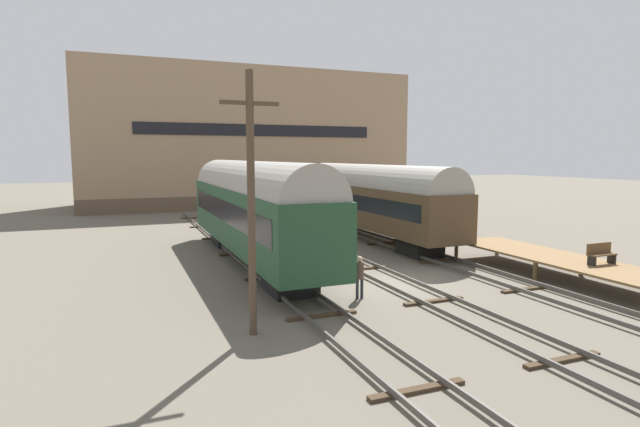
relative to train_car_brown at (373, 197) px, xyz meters
The scene contains 11 objects.
ground_plane 12.04m from the train_car_brown, 113.46° to the right, with size 200.00×200.00×0.00m, color #60594C.
track_left 14.46m from the train_car_brown, 130.95° to the right, with size 2.60×60.00×0.26m.
track_middle 12.01m from the train_car_brown, 113.46° to the right, with size 2.60×60.00×0.26m.
track_right 11.07m from the train_car_brown, 90.00° to the right, with size 2.60×60.00×0.26m.
train_car_brown is the anchor object (origin of this frame).
train_car_green 10.24m from the train_car_brown, 155.47° to the right, with size 2.98×18.46×5.34m.
station_platform 13.17m from the train_car_brown, 77.21° to the right, with size 3.13×11.56×0.98m.
bench 14.86m from the train_car_brown, 76.96° to the right, with size 1.40×0.40×0.91m.
person_worker 14.23m from the train_car_brown, 120.10° to the right, with size 0.32×0.32×1.70m.
utility_pole 18.82m from the train_car_brown, 129.55° to the right, with size 1.80×0.24×8.14m.
warehouse_building 28.98m from the train_car_brown, 93.20° to the left, with size 35.95×12.89×15.05m.
Camera 1 is at (-11.07, -18.60, 5.59)m, focal length 28.00 mm.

